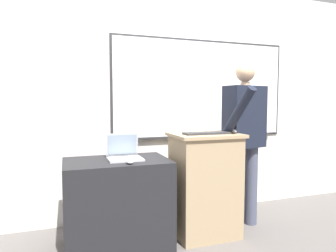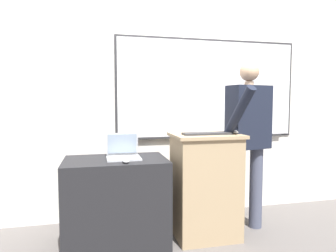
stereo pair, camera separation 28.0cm
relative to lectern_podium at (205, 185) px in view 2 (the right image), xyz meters
name	(u,v)px [view 2 (the right image)]	position (x,y,z in m)	size (l,w,h in m)	color
back_wall	(160,100)	(-0.29, 0.69, 0.82)	(6.40, 0.17, 2.61)	silver
lectern_podium	(205,185)	(0.00, 0.00, 0.00)	(0.63, 0.51, 0.99)	tan
side_desk	(116,202)	(-0.84, 0.03, -0.11)	(0.90, 0.59, 0.78)	black
person_presenter	(248,134)	(0.47, 0.05, 0.47)	(0.58, 0.59, 1.68)	#474C60
laptop	(123,152)	(-0.77, 0.07, 0.34)	(0.30, 0.28, 0.22)	#B7BABF
wireless_keyboard	(207,134)	(-0.01, -0.06, 0.50)	(0.44, 0.14, 0.02)	#2D2D30
computer_mouse_by_laptop	(126,161)	(-0.76, -0.17, 0.30)	(0.06, 0.10, 0.03)	#BCBCC1
computer_mouse_by_keyboard	(235,132)	(0.27, -0.06, 0.51)	(0.06, 0.10, 0.03)	silver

